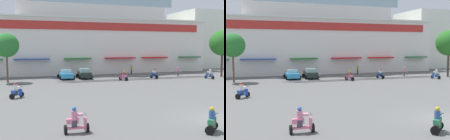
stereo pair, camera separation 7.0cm
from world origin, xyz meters
TOP-DOWN VIEW (x-y plane):
  - ground_plane at (0.00, 13.00)m, footprint 128.00×128.00m
  - colonial_building at (-0.00, 35.29)m, footprint 43.37×14.50m
  - flank_building_right at (29.18, 39.83)m, footprint 13.69×11.85m
  - plaza_tree_0 at (-14.44, 23.42)m, footprint 3.23×3.32m
  - plaza_tree_1 at (18.00, 20.36)m, footprint 4.09×4.10m
  - parked_car_0 at (-6.39, 25.25)m, footprint 2.38×4.16m
  - parked_car_1 at (-3.58, 25.18)m, footprint 2.35×4.43m
  - scooter_rider_0 at (1.23, 20.77)m, footprint 1.02×1.53m
  - scooter_rider_1 at (-9.46, 0.01)m, footprint 1.39×0.55m
  - scooter_rider_2 at (14.31, 18.61)m, footprint 0.81×1.48m
  - scooter_rider_3 at (-12.97, 11.80)m, footprint 1.32×1.49m
  - scooter_rider_4 at (-2.10, -2.25)m, footprint 1.32×1.25m
  - scooter_rider_5 at (6.57, 21.61)m, footprint 0.86×1.39m
  - pedestrian_0 at (5.45, 28.08)m, footprint 0.50×0.50m
  - pedestrian_1 at (11.65, 23.09)m, footprint 0.48×0.48m

SIDE VIEW (x-z plane):
  - ground_plane at x=0.00m, z-range 0.00..0.00m
  - scooter_rider_0 at x=1.23m, z-range -0.13..1.31m
  - scooter_rider_3 at x=-12.97m, z-range -0.15..1.38m
  - scooter_rider_4 at x=-2.10m, z-range -0.13..1.38m
  - scooter_rider_2 at x=14.31m, z-range -0.13..1.38m
  - scooter_rider_5 at x=6.57m, z-range -0.12..1.39m
  - scooter_rider_1 at x=-9.46m, z-range -0.13..1.40m
  - parked_car_0 at x=-6.39m, z-range 0.02..1.44m
  - parked_car_1 at x=-3.58m, z-range 0.01..1.54m
  - pedestrian_1 at x=11.65m, z-range 0.09..1.62m
  - pedestrian_0 at x=5.45m, z-range 0.11..1.78m
  - plaza_tree_0 at x=-14.44m, z-range 1.70..8.35m
  - plaza_tree_1 at x=18.00m, z-range 1.68..9.16m
  - flank_building_right at x=29.18m, z-range 0.00..12.93m
  - colonial_building at x=0.00m, z-range -1.50..19.74m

